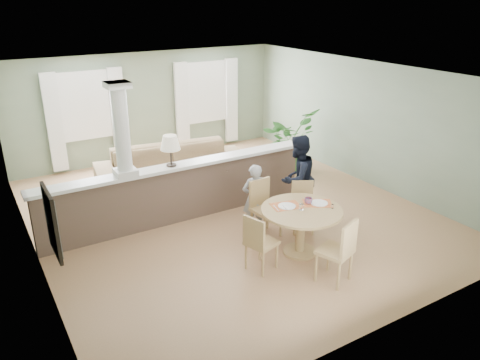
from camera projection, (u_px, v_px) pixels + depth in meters
ground at (228, 212)px, 9.21m from camera, size 8.00×8.00×0.00m
room_shell at (210, 116)px, 9.03m from camera, size 7.02×8.02×2.71m
pony_wall at (176, 186)px, 8.64m from camera, size 5.32×0.38×2.70m
sofa at (174, 170)px, 10.08m from camera, size 3.42×1.77×0.95m
houseplant at (289, 140)px, 11.26m from camera, size 1.65×1.55×1.47m
dining_table at (301, 218)px, 7.55m from camera, size 1.32×1.32×0.90m
chair_far_boy at (264, 205)px, 8.20m from camera, size 0.49×0.49×1.00m
chair_far_man at (303, 204)px, 8.39m from camera, size 0.56×0.56×0.90m
chair_near at (340, 249)px, 6.78m from camera, size 0.59×0.59×1.02m
chair_side at (259, 241)px, 7.10m from camera, size 0.53×0.53×0.93m
child_person at (254, 198)px, 8.32m from camera, size 0.49×0.35×1.25m
man_person at (297, 178)px, 8.65m from camera, size 0.93×0.81×1.65m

